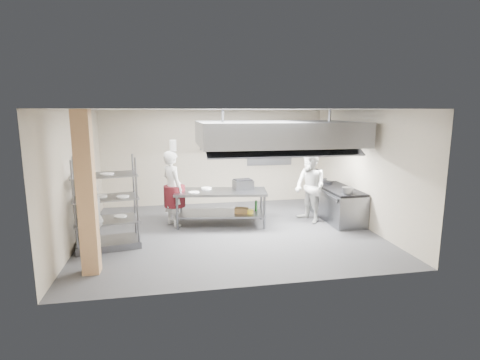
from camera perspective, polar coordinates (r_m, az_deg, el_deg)
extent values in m
plane|color=#3A3A3C|center=(9.43, -1.55, -7.85)|extent=(7.00, 7.00, 0.00)
plane|color=silver|center=(8.95, -1.65, 10.71)|extent=(7.00, 7.00, 0.00)
plane|color=#BBAC94|center=(12.01, -3.84, 3.47)|extent=(7.00, 0.00, 7.00)
plane|color=#BBAC94|center=(9.20, -23.67, 0.44)|extent=(0.00, 6.00, 6.00)
plane|color=#BBAC94|center=(10.21, 18.21, 1.71)|extent=(0.00, 6.00, 6.00)
cube|color=#E0A772|center=(7.25, -22.35, -1.97)|extent=(0.30, 0.30, 3.00)
cube|color=slate|center=(9.64, 5.71, 7.08)|extent=(4.00, 2.50, 0.60)
cube|color=white|center=(9.45, 0.40, 5.12)|extent=(1.60, 0.12, 0.04)
cube|color=white|center=(9.95, 10.68, 5.21)|extent=(1.60, 0.12, 0.04)
cube|color=slate|center=(12.19, 4.69, 3.56)|extent=(1.50, 0.28, 0.04)
cube|color=slate|center=(9.79, -2.91, -1.81)|extent=(2.48, 1.32, 0.06)
cube|color=slate|center=(9.93, -2.88, -5.08)|extent=(2.28, 1.20, 0.04)
cube|color=slate|center=(10.66, 14.60, -3.66)|extent=(0.80, 2.00, 0.84)
cube|color=black|center=(10.56, 14.72, -1.29)|extent=(0.78, 1.96, 0.06)
imported|color=silver|center=(9.86, -10.25, -1.27)|extent=(0.76, 0.86, 1.97)
imported|color=silver|center=(10.18, 10.61, -1.07)|extent=(0.97, 1.10, 1.91)
imported|color=white|center=(8.33, -21.41, -5.42)|extent=(0.55, 0.98, 1.57)
cube|color=slate|center=(9.96, 0.47, -0.70)|extent=(0.55, 0.45, 0.24)
cube|color=olive|center=(9.83, 0.21, -4.67)|extent=(0.39, 0.33, 0.15)
cylinder|color=slate|center=(9.82, 16.00, -1.55)|extent=(0.25, 0.25, 0.17)
cylinder|color=white|center=(8.72, -19.55, -5.59)|extent=(0.28, 0.28, 0.05)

